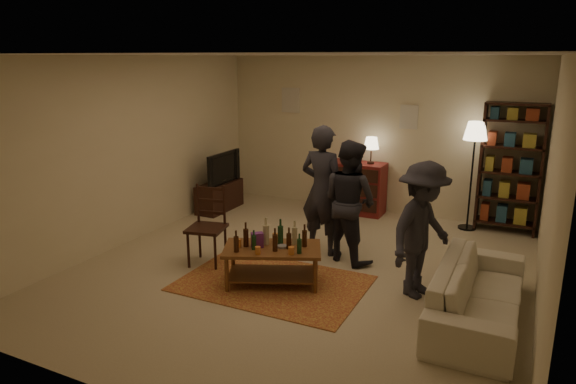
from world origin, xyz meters
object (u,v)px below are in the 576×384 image
Objects in this scene: tv_stand at (219,189)px; person_right at (350,201)px; dining_chair at (208,222)px; person_left at (322,190)px; person_by_sofa at (422,230)px; dresser at (356,186)px; coffee_table at (272,252)px; bookshelf at (510,167)px; floor_lamp at (475,139)px; sofa at (479,293)px.

person_right is at bearing -22.95° from tv_stand.
person_left is (1.22, 1.00, 0.34)m from dining_chair.
person_by_sofa reaches higher than tv_stand.
dresser is at bearing -50.31° from person_right.
person_right is 1.28m from person_by_sofa.
coffee_table is at bearing 126.30° from person_by_sofa.
tv_stand is 0.64× the size of person_right.
bookshelf reaches higher than coffee_table.
person_right is (1.65, 0.90, 0.26)m from dining_chair.
bookshelf is at bearing 5.65° from person_by_sofa.
floor_lamp is (4.16, 0.85, 1.07)m from tv_stand.
tv_stand is 4.40m from person_by_sofa.
dresser is 2.08m from person_left.
dining_chair is at bearing 167.20° from coffee_table.
floor_lamp is (1.85, 3.21, 1.05)m from coffee_table.
dining_chair is 0.53× the size of bookshelf.
tv_stand is (-1.22, 2.11, -0.18)m from dining_chair.
tv_stand is 2.43m from dresser.
person_by_sofa is at bearing -58.47° from dresser.
floor_lamp is at bearing 32.91° from dining_chair.
coffee_table is at bearing 93.85° from sofa.
coffee_table is at bearing -125.57° from bookshelf.
floor_lamp is at bearing 11.56° from tv_stand.
person_right reaches higher than coffee_table.
sofa is at bearing 3.85° from coffee_table.
coffee_table is 1.12m from dining_chair.
person_by_sofa reaches higher than dining_chair.
person_left is 1.71m from person_by_sofa.
dresser is 3.93m from sofa.
sofa is 0.90m from person_by_sofa.
person_by_sofa reaches higher than dresser.
sofa is at bearing -13.84° from dining_chair.
person_left is at bearing -131.17° from floor_lamp.
coffee_table is 1.24× the size of tv_stand.
coffee_table is at bearing 91.70° from person_left.
floor_lamp is 2.81m from person_by_sofa.
bookshelf is 1.28× the size of person_by_sofa.
dining_chair is 2.76m from person_by_sofa.
bookshelf is 1.17× the size of floor_lamp.
dining_chair is 0.51× the size of sofa.
dresser reaches higher than coffee_table.
dresser is at bearing -76.87° from person_left.
dining_chair is 2.45m from tv_stand.
dresser is at bearing 51.52° from person_by_sofa.
dining_chair is at bearing -59.93° from tv_stand.
tv_stand is 0.62× the size of floor_lamp.
person_left reaches higher than floor_lamp.
dining_chair is at bearing 52.16° from person_right.
person_by_sofa is (-0.68, 0.33, 0.48)m from sofa.
dresser is 2.14m from floor_lamp.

